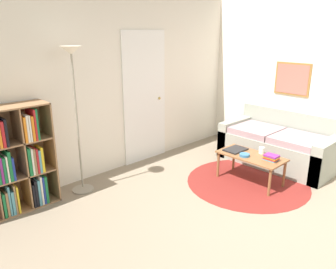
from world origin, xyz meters
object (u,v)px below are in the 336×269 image
Objects in this scene: couch at (280,145)px; bowl at (245,155)px; floor_lamp at (74,81)px; laptop at (236,150)px; coffee_table at (251,158)px; bookshelf at (4,163)px; cup at (262,150)px.

couch is 12.28× the size of bowl.
floor_lamp is 2.42m from laptop.
couch is 0.99m from laptop.
couch is 0.98m from coffee_table.
floor_lamp is 2.45m from bowl.
laptop is (0.01, 0.27, 0.06)m from coffee_table.
bookshelf is at bearing 173.84° from floor_lamp.
bookshelf reaches higher than laptop.
bookshelf is 3.02m from laptop.
coffee_table is 0.13m from bowl.
bookshelf is 3.30m from cup.
bookshelf is 3.99m from couch.
bookshelf is 8.96× the size of bowl.
floor_lamp reaches higher than couch.
cup is (2.01, -1.47, -1.03)m from floor_lamp.
floor_lamp is at bearing 154.68° from couch.
coffee_table is at bearing -91.46° from laptop.
coffee_table is (1.84, -1.41, -1.12)m from floor_lamp.
bowl is at bearing -116.09° from laptop.
couch is 1.09m from bowl.
coffee_table is (-0.97, -0.08, 0.07)m from couch.
couch is 0.84m from cup.
cup is (2.90, -1.57, -0.17)m from bookshelf.
couch reaches higher than bowl.
laptop is at bearing 168.98° from couch.
laptop is 3.62× the size of cup.
floor_lamp reaches higher than bowl.
couch is 1.90× the size of coffee_table.
floor_lamp is at bearing -6.16° from bookshelf.
coffee_table is (2.74, -1.51, -0.26)m from bookshelf.
floor_lamp is 2.58m from coffee_table.
laptop is at bearing 88.54° from coffee_table.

